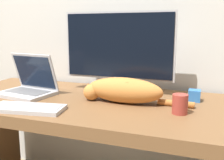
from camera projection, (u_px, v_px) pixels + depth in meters
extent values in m
cube|color=silver|center=(109.00, 2.00, 1.80)|extent=(6.40, 0.06, 2.60)
cube|color=brown|center=(81.00, 104.00, 1.50)|extent=(1.63, 0.79, 0.06)
cylinder|color=#B2B2B7|center=(118.00, 91.00, 1.64)|extent=(0.24, 0.24, 0.02)
cylinder|color=#B2B2B7|center=(118.00, 83.00, 1.63)|extent=(0.04, 0.04, 0.08)
cube|color=#B2B2B7|center=(118.00, 46.00, 1.59)|extent=(0.69, 0.02, 0.41)
cube|color=black|center=(118.00, 46.00, 1.58)|extent=(0.67, 0.01, 0.38)
cube|color=#B7B7BC|center=(26.00, 94.00, 1.56)|extent=(0.34, 0.28, 0.02)
cube|color=slate|center=(27.00, 91.00, 1.57)|extent=(0.27, 0.16, 0.00)
cube|color=#B7B7BC|center=(35.00, 72.00, 1.61)|extent=(0.32, 0.12, 0.22)
cube|color=black|center=(34.00, 72.00, 1.61)|extent=(0.29, 0.10, 0.20)
cube|color=#BCBCC1|center=(27.00, 108.00, 1.28)|extent=(0.38, 0.20, 0.02)
cube|color=#939397|center=(27.00, 106.00, 1.27)|extent=(0.34, 0.17, 0.00)
ellipsoid|color=#C67A38|center=(124.00, 90.00, 1.40)|extent=(0.42, 0.15, 0.14)
ellipsoid|color=#AD662D|center=(128.00, 84.00, 1.38)|extent=(0.19, 0.11, 0.05)
sphere|color=#C67A38|center=(92.00, 92.00, 1.45)|extent=(0.09, 0.09, 0.09)
cone|color=#AD662D|center=(88.00, 85.00, 1.45)|extent=(0.03, 0.03, 0.03)
cone|color=#AD662D|center=(95.00, 86.00, 1.44)|extent=(0.03, 0.03, 0.03)
cylinder|color=#AD662D|center=(176.00, 104.00, 1.33)|extent=(0.18, 0.04, 0.03)
cylinder|color=#9E382D|center=(180.00, 104.00, 1.22)|extent=(0.07, 0.07, 0.09)
cube|color=#2D6BB7|center=(194.00, 96.00, 1.43)|extent=(0.06, 0.06, 0.06)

